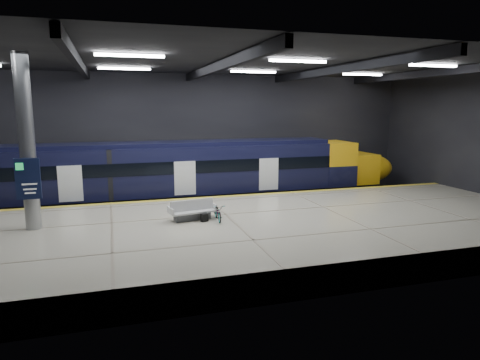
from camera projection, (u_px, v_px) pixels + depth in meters
name	position (u px, v px, depth m)	size (l,w,h in m)	color
ground	(220.00, 231.00, 20.67)	(30.00, 30.00, 0.00)	black
room_shell	(219.00, 112.00, 19.70)	(30.10, 16.10, 8.05)	black
platform	(235.00, 235.00, 18.22)	(30.00, 11.00, 1.10)	beige
safety_strip	(208.00, 198.00, 23.08)	(30.00, 0.40, 0.01)	gold
rails	(198.00, 205.00, 25.84)	(30.00, 1.52, 0.16)	gray
train	(160.00, 174.00, 24.88)	(29.40, 2.84, 3.79)	black
bench	(192.00, 213.00, 18.55)	(2.12, 1.17, 0.89)	#595B60
bicycle	(218.00, 212.00, 18.39)	(0.48, 1.38, 0.72)	#99999E
pannier_bag	(204.00, 218.00, 18.25)	(0.30, 0.18, 0.35)	black
info_column	(27.00, 145.00, 16.66)	(0.90, 0.78, 6.90)	#9EA0A5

